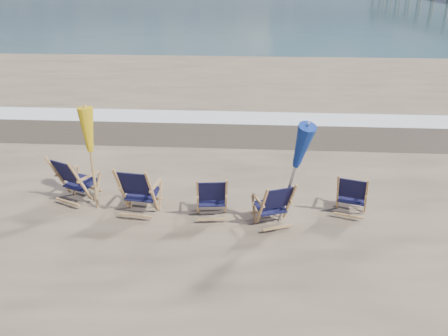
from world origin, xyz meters
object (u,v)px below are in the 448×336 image
(beach_chair_4, at_px, (366,198))
(umbrella_blue, at_px, (294,142))
(beach_chair_0, at_px, (80,184))
(beach_chair_3, at_px, (290,204))
(beach_chair_2, at_px, (226,198))
(umbrella_yellow, at_px, (89,136))
(beach_chair_1, at_px, (152,193))

(beach_chair_4, relative_size, umbrella_blue, 0.41)
(beach_chair_0, relative_size, beach_chair_3, 1.11)
(beach_chair_0, xyz_separation_m, beach_chair_4, (5.51, -0.10, -0.07))
(beach_chair_2, height_order, beach_chair_4, beach_chair_2)
(umbrella_yellow, distance_m, umbrella_blue, 3.84)
(beach_chair_4, bearing_deg, beach_chair_0, 16.39)
(beach_chair_0, relative_size, beach_chair_2, 1.13)
(umbrella_blue, bearing_deg, beach_chair_0, 172.12)
(umbrella_yellow, height_order, umbrella_blue, umbrella_blue)
(umbrella_yellow, relative_size, umbrella_blue, 0.90)
(beach_chair_2, height_order, beach_chair_3, beach_chair_3)
(beach_chair_3, xyz_separation_m, umbrella_blue, (-0.02, -0.12, 1.25))
(beach_chair_0, height_order, umbrella_blue, umbrella_blue)
(beach_chair_0, bearing_deg, beach_chair_2, -160.85)
(beach_chair_1, bearing_deg, umbrella_blue, -177.73)
(beach_chair_1, distance_m, umbrella_yellow, 1.62)
(beach_chair_4, distance_m, umbrella_yellow, 5.35)
(beach_chair_2, distance_m, beach_chair_4, 2.63)
(beach_chair_2, distance_m, umbrella_yellow, 2.85)
(beach_chair_3, xyz_separation_m, umbrella_yellow, (-3.80, 0.50, 1.04))
(beach_chair_2, bearing_deg, beach_chair_0, -12.48)
(beach_chair_2, bearing_deg, beach_chair_3, 166.01)
(beach_chair_4, bearing_deg, umbrella_yellow, 15.72)
(beach_chair_3, bearing_deg, beach_chair_4, 171.61)
(beach_chair_2, relative_size, umbrella_blue, 0.42)
(beach_chair_1, relative_size, umbrella_yellow, 0.54)
(beach_chair_1, height_order, beach_chair_3, beach_chair_1)
(beach_chair_0, xyz_separation_m, umbrella_yellow, (0.27, 0.06, 0.98))
(umbrella_yellow, bearing_deg, beach_chair_3, -7.51)
(beach_chair_0, xyz_separation_m, beach_chair_2, (2.90, -0.30, -0.06))
(umbrella_blue, bearing_deg, beach_chair_2, 167.04)
(beach_chair_1, xyz_separation_m, umbrella_blue, (2.55, -0.22, 1.18))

